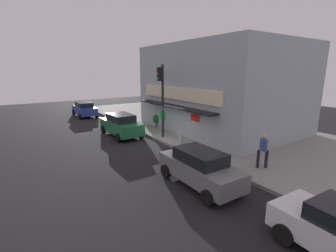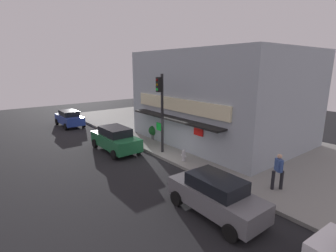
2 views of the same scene
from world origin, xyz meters
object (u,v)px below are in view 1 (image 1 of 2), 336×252
object	(u,v)px
potted_plant_by_doorway	(199,131)
parked_car_blue	(84,109)
traffic_light	(161,92)
potted_plant_by_window	(157,120)
pedestrian	(263,149)
fire_hydrant	(181,139)
trash_can	(226,143)
parked_car_grey	(200,167)
parked_car_green	(121,125)

from	to	relation	value
potted_plant_by_doorway	parked_car_blue	distance (m)	15.21
traffic_light	potted_plant_by_doorway	distance (m)	3.87
potted_plant_by_window	parked_car_blue	distance (m)	10.23
pedestrian	parked_car_blue	distance (m)	20.51
fire_hydrant	parked_car_blue	world-z (taller)	parked_car_blue
pedestrian	potted_plant_by_doorway	size ratio (longest dim) A/B	1.59
trash_can	parked_car_blue	bearing A→B (deg)	-166.74
potted_plant_by_window	parked_car_blue	world-z (taller)	parked_car_blue
fire_hydrant	parked_car_blue	xyz separation A→B (m)	(-14.69, -2.40, 0.30)
trash_can	parked_car_grey	bearing A→B (deg)	-60.86
potted_plant_by_window	parked_car_blue	bearing A→B (deg)	-158.85
fire_hydrant	parked_car_grey	size ratio (longest dim) A/B	0.17
fire_hydrant	pedestrian	distance (m)	5.66
potted_plant_by_window	potted_plant_by_doorway	bearing A→B (deg)	3.47
fire_hydrant	potted_plant_by_window	world-z (taller)	potted_plant_by_window
pedestrian	potted_plant_by_window	bearing A→B (deg)	178.62
trash_can	potted_plant_by_doorway	distance (m)	2.57
parked_car_grey	trash_can	bearing A→B (deg)	119.14
parked_car_green	parked_car_blue	size ratio (longest dim) A/B	1.07
fire_hydrant	pedestrian	bearing A→B (deg)	10.59
traffic_light	trash_can	size ratio (longest dim) A/B	6.63
trash_can	parked_car_grey	world-z (taller)	parked_car_grey
fire_hydrant	parked_car_green	distance (m)	5.33
pedestrian	potted_plant_by_window	distance (m)	10.69
parked_car_blue	fire_hydrant	bearing A→B (deg)	9.28
trash_can	potted_plant_by_doorway	bearing A→B (deg)	-178.72
trash_can	parked_car_grey	size ratio (longest dim) A/B	0.19
parked_car_green	parked_car_grey	world-z (taller)	parked_car_green
parked_car_green	parked_car_grey	xyz separation A→B (m)	(9.77, -0.43, -0.04)
parked_car_grey	pedestrian	bearing A→B (deg)	80.90
fire_hydrant	parked_car_grey	distance (m)	5.62
fire_hydrant	pedestrian	world-z (taller)	pedestrian
pedestrian	parked_car_grey	distance (m)	3.74
fire_hydrant	potted_plant_by_window	size ratio (longest dim) A/B	0.66
pedestrian	parked_car_grey	world-z (taller)	pedestrian
fire_hydrant	potted_plant_by_doorway	distance (m)	1.63
fire_hydrant	parked_car_green	bearing A→B (deg)	-155.30
traffic_light	parked_car_blue	bearing A→B (deg)	-169.75
traffic_light	parked_car_green	distance (m)	4.30
pedestrian	parked_car_blue	world-z (taller)	pedestrian
potted_plant_by_doorway	fire_hydrant	bearing A→B (deg)	-89.47
pedestrian	parked_car_green	distance (m)	10.86
fire_hydrant	trash_can	world-z (taller)	trash_can
traffic_light	potted_plant_by_doorway	bearing A→B (deg)	38.85
parked_car_green	potted_plant_by_window	bearing A→B (deg)	95.15
pedestrian	parked_car_blue	bearing A→B (deg)	-170.36
parked_car_green	parked_car_blue	world-z (taller)	parked_car_green
potted_plant_by_window	parked_car_green	bearing A→B (deg)	-84.85
trash_can	potted_plant_by_window	xyz separation A→B (m)	(-7.68, -0.37, 0.25)
trash_can	parked_car_green	world-z (taller)	parked_car_green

